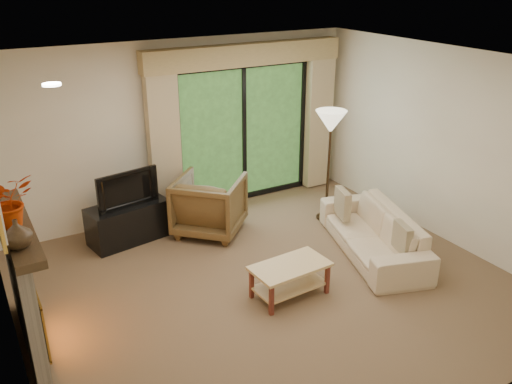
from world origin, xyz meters
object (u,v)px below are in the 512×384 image
armchair (209,205)px  coffee_table (290,280)px  media_console (128,222)px  sofa (373,232)px

armchair → coffee_table: bearing=137.3°
media_console → armchair: armchair is taller
media_console → coffee_table: bearing=-72.3°
media_console → coffee_table: 2.54m
sofa → coffee_table: size_ratio=2.26×
armchair → sofa: size_ratio=0.45×
armchair → coffee_table: size_ratio=1.03×
armchair → sofa: armchair is taller
coffee_table → armchair: bearing=89.5°
sofa → coffee_table: bearing=-61.0°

